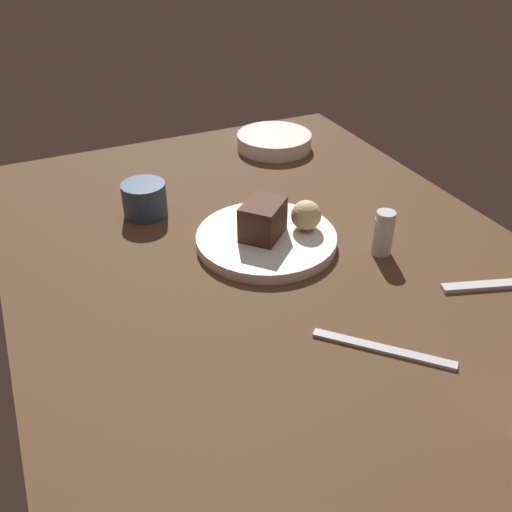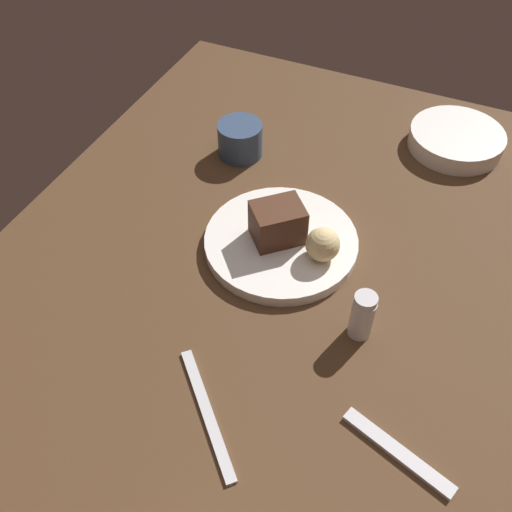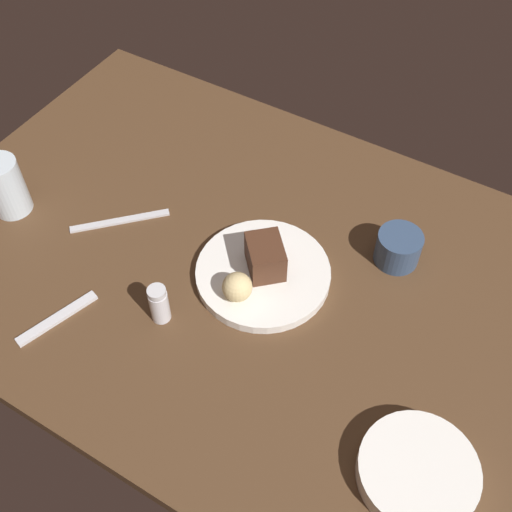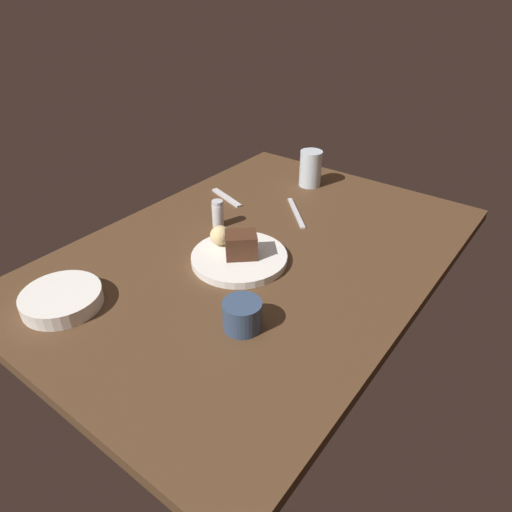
# 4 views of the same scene
# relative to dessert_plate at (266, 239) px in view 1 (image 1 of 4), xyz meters

# --- Properties ---
(dining_table) EXTENTS (1.20, 0.84, 0.03)m
(dining_table) POSITION_rel_dessert_plate_xyz_m (-0.07, 0.01, -0.02)
(dining_table) COLOR #4C331E
(dining_table) RESTS_ON ground
(dessert_plate) EXTENTS (0.24, 0.24, 0.02)m
(dessert_plate) POSITION_rel_dessert_plate_xyz_m (0.00, 0.00, 0.00)
(dessert_plate) COLOR white
(dessert_plate) RESTS_ON dining_table
(chocolate_cake_slice) EXTENTS (0.10, 0.10, 0.06)m
(chocolate_cake_slice) POSITION_rel_dessert_plate_xyz_m (0.00, 0.00, 0.04)
(chocolate_cake_slice) COLOR #472819
(chocolate_cake_slice) RESTS_ON dessert_plate
(bread_roll) EXTENTS (0.05, 0.05, 0.05)m
(bread_roll) POSITION_rel_dessert_plate_xyz_m (-0.01, -0.07, 0.04)
(bread_roll) COLOR #DBC184
(bread_roll) RESTS_ON dessert_plate
(salt_shaker) EXTENTS (0.03, 0.03, 0.08)m
(salt_shaker) POSITION_rel_dessert_plate_xyz_m (-0.11, -0.16, 0.03)
(salt_shaker) COLOR silver
(salt_shaker) RESTS_ON dining_table
(side_bowl) EXTENTS (0.17, 0.17, 0.03)m
(side_bowl) POSITION_rel_dessert_plate_xyz_m (0.37, -0.20, 0.01)
(side_bowl) COLOR white
(side_bowl) RESTS_ON dining_table
(coffee_cup) EXTENTS (0.08, 0.08, 0.06)m
(coffee_cup) POSITION_rel_dessert_plate_xyz_m (0.19, 0.16, 0.02)
(coffee_cup) COLOR #334766
(coffee_cup) RESTS_ON dining_table
(dessert_spoon) EXTENTS (0.06, 0.15, 0.01)m
(dessert_spoon) POSITION_rel_dessert_plate_xyz_m (-0.26, -0.26, -0.01)
(dessert_spoon) COLOR silver
(dessert_spoon) RESTS_ON dining_table
(butter_knife) EXTENTS (0.14, 0.14, 0.01)m
(butter_knife) POSITION_rel_dessert_plate_xyz_m (-0.30, -0.03, -0.01)
(butter_knife) COLOR silver
(butter_knife) RESTS_ON dining_table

